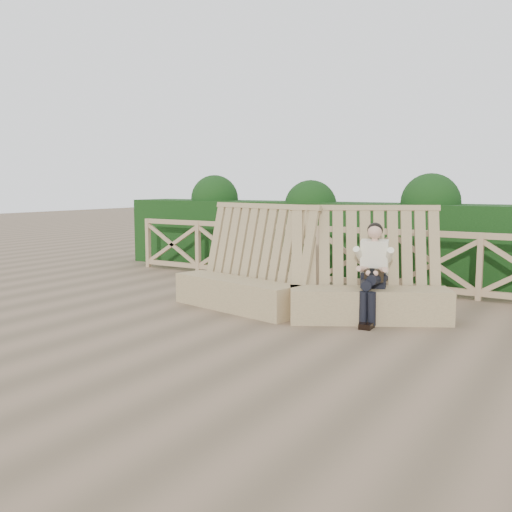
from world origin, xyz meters
The scene contains 5 objects.
ground centered at (0.00, 0.00, 0.00)m, with size 60.00×60.00×0.00m, color brown.
bench centered at (0.17, 1.10, 0.40)m, with size 4.16×1.74×1.60m.
woman centered at (1.21, 1.22, 0.73)m, with size 0.46×0.83×1.35m.
guardrail centered at (0.00, 3.50, 0.55)m, with size 10.10×0.09×1.10m.
hedge centered at (0.00, 4.70, 0.75)m, with size 12.00×1.20×1.50m, color black.
Camera 1 is at (3.93, -6.09, 1.86)m, focal length 40.00 mm.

